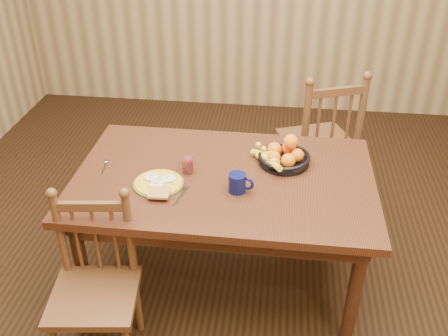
# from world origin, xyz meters

# --- Properties ---
(room) EXTENTS (4.52, 5.02, 2.72)m
(room) POSITION_xyz_m (0.00, 0.00, 1.35)
(room) COLOR black
(room) RESTS_ON ground
(dining_table) EXTENTS (1.60, 1.00, 0.75)m
(dining_table) POSITION_xyz_m (0.00, 0.00, 0.67)
(dining_table) COLOR black
(dining_table) RESTS_ON ground
(chair_far) EXTENTS (0.60, 0.59, 1.04)m
(chair_far) POSITION_xyz_m (0.57, 0.88, 0.50)
(chair_far) COLOR #442914
(chair_far) RESTS_ON ground
(chair_near) EXTENTS (0.45, 0.44, 0.90)m
(chair_near) POSITION_xyz_m (-0.55, -0.58, 0.44)
(chair_near) COLOR #442914
(chair_near) RESTS_ON ground
(breakfast_plate) EXTENTS (0.26, 0.29, 0.04)m
(breakfast_plate) POSITION_xyz_m (-0.33, -0.13, 0.76)
(breakfast_plate) COLOR #59601E
(breakfast_plate) RESTS_ON dining_table
(fork) EXTENTS (0.05, 0.18, 0.00)m
(fork) POSITION_xyz_m (-0.19, -0.20, 0.75)
(fork) COLOR silver
(fork) RESTS_ON dining_table
(spoon) EXTENTS (0.04, 0.16, 0.01)m
(spoon) POSITION_xyz_m (-0.67, 0.04, 0.75)
(spoon) COLOR silver
(spoon) RESTS_ON dining_table
(coffee_mug) EXTENTS (0.13, 0.09, 0.10)m
(coffee_mug) POSITION_xyz_m (0.09, -0.13, 0.80)
(coffee_mug) COLOR #0A0E3A
(coffee_mug) RESTS_ON dining_table
(juice_glass) EXTENTS (0.06, 0.06, 0.09)m
(juice_glass) POSITION_xyz_m (-0.20, 0.02, 0.79)
(juice_glass) COLOR silver
(juice_glass) RESTS_ON dining_table
(fruit_bowl) EXTENTS (0.32, 0.32, 0.17)m
(fruit_bowl) POSITION_xyz_m (0.31, 0.17, 0.80)
(fruit_bowl) COLOR black
(fruit_bowl) RESTS_ON dining_table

